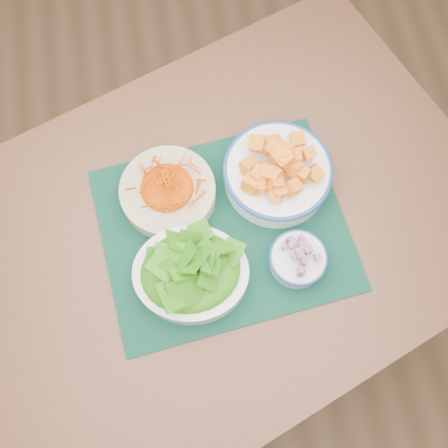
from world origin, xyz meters
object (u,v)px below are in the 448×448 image
object	(u,v)px
carrot_bowl	(168,190)
onion_bowl	(298,258)
table	(205,246)
placemat	(224,229)
squash_bowl	(278,170)
lettuce_bowl	(190,271)

from	to	relation	value
carrot_bowl	onion_bowl	bearing A→B (deg)	-38.26
table	placemat	world-z (taller)	placemat
table	carrot_bowl	xyz separation A→B (m)	(-0.06, 0.09, 0.13)
placemat	squash_bowl	bearing A→B (deg)	29.40
table	placemat	distance (m)	0.11
placemat	table	bearing A→B (deg)	175.83
table	squash_bowl	bearing A→B (deg)	7.61
lettuce_bowl	placemat	bearing A→B (deg)	57.62
carrot_bowl	lettuce_bowl	distance (m)	0.19
table	lettuce_bowl	distance (m)	0.18
table	squash_bowl	xyz separation A→B (m)	(0.18, 0.09, 0.15)
placemat	onion_bowl	xyz separation A→B (m)	(0.14, -0.10, 0.03)
table	squash_bowl	world-z (taller)	squash_bowl
placemat	squash_bowl	distance (m)	0.17
table	carrot_bowl	world-z (taller)	carrot_bowl
placemat	lettuce_bowl	xyz separation A→B (m)	(-0.08, -0.09, 0.05)
placemat	onion_bowl	distance (m)	0.17
lettuce_bowl	onion_bowl	distance (m)	0.22
lettuce_bowl	onion_bowl	bearing A→B (deg)	7.98
table	lettuce_bowl	size ratio (longest dim) A/B	5.67
carrot_bowl	onion_bowl	distance (m)	0.31
placemat	onion_bowl	world-z (taller)	onion_bowl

